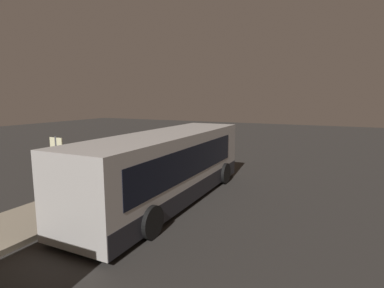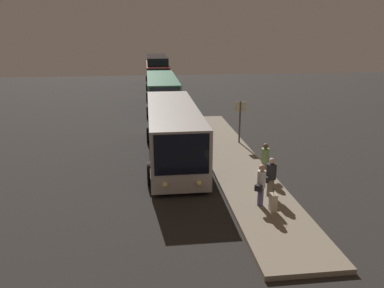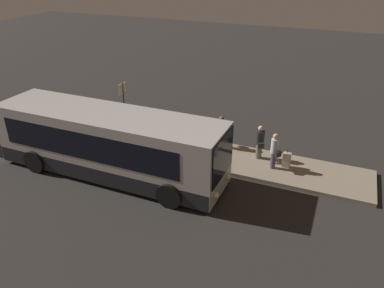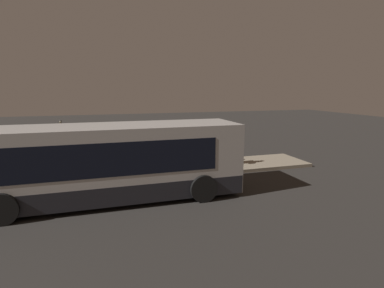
{
  "view_description": "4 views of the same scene",
  "coord_description": "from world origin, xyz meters",
  "px_view_note": "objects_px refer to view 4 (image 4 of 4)",
  "views": [
    {
      "loc": [
        -11.22,
        -6.32,
        4.24
      ],
      "look_at": [
        2.79,
        0.44,
        1.87
      ],
      "focal_mm": 28.0,
      "sensor_mm": 36.0,
      "label": 1
    },
    {
      "loc": [
        18.5,
        -1.45,
        6.7
      ],
      "look_at": [
        2.79,
        0.44,
        1.87
      ],
      "focal_mm": 35.0,
      "sensor_mm": 36.0,
      "label": 2
    },
    {
      "loc": [
        8.09,
        -11.91,
        8.73
      ],
      "look_at": [
        2.79,
        0.44,
        1.87
      ],
      "focal_mm": 35.0,
      "sensor_mm": 36.0,
      "label": 3
    },
    {
      "loc": [
        -0.91,
        -11.52,
        4.19
      ],
      "look_at": [
        2.79,
        0.44,
        1.87
      ],
      "focal_mm": 28.0,
      "sensor_mm": 36.0,
      "label": 4
    }
  ],
  "objects_px": {
    "bus_lead": "(104,164)",
    "passenger_with_bags": "(176,148)",
    "sign_post": "(62,139)",
    "suitcase": "(238,156)",
    "passenger_waiting": "(232,148)",
    "passenger_boarding": "(213,147)"
  },
  "relations": [
    {
      "from": "passenger_boarding",
      "to": "sign_post",
      "type": "xyz_separation_m",
      "value": [
        -7.62,
        0.58,
        0.75
      ]
    },
    {
      "from": "passenger_waiting",
      "to": "suitcase",
      "type": "xyz_separation_m",
      "value": [
        0.52,
        0.33,
        -0.57
      ]
    },
    {
      "from": "passenger_boarding",
      "to": "passenger_waiting",
      "type": "relative_size",
      "value": 0.97
    },
    {
      "from": "passenger_waiting",
      "to": "passenger_with_bags",
      "type": "xyz_separation_m",
      "value": [
        -2.82,
        1.06,
        -0.04
      ]
    },
    {
      "from": "sign_post",
      "to": "passenger_waiting",
      "type": "bearing_deg",
      "value": -8.32
    },
    {
      "from": "bus_lead",
      "to": "suitcase",
      "type": "bearing_deg",
      "value": 24.52
    },
    {
      "from": "passenger_boarding",
      "to": "passenger_waiting",
      "type": "height_order",
      "value": "passenger_waiting"
    },
    {
      "from": "bus_lead",
      "to": "sign_post",
      "type": "xyz_separation_m",
      "value": [
        -1.86,
        4.14,
        0.38
      ]
    },
    {
      "from": "suitcase",
      "to": "sign_post",
      "type": "relative_size",
      "value": 0.37
    },
    {
      "from": "passenger_with_bags",
      "to": "sign_post",
      "type": "relative_size",
      "value": 0.64
    },
    {
      "from": "bus_lead",
      "to": "sign_post",
      "type": "relative_size",
      "value": 4.09
    },
    {
      "from": "passenger_waiting",
      "to": "suitcase",
      "type": "height_order",
      "value": "passenger_waiting"
    },
    {
      "from": "passenger_boarding",
      "to": "passenger_with_bags",
      "type": "height_order",
      "value": "passenger_boarding"
    },
    {
      "from": "passenger_boarding",
      "to": "sign_post",
      "type": "relative_size",
      "value": 0.64
    },
    {
      "from": "bus_lead",
      "to": "passenger_with_bags",
      "type": "height_order",
      "value": "bus_lead"
    },
    {
      "from": "passenger_waiting",
      "to": "suitcase",
      "type": "bearing_deg",
      "value": 160.88
    },
    {
      "from": "passenger_waiting",
      "to": "passenger_with_bags",
      "type": "distance_m",
      "value": 3.01
    },
    {
      "from": "passenger_waiting",
      "to": "sign_post",
      "type": "bearing_deg",
      "value": -60.16
    },
    {
      "from": "passenger_with_bags",
      "to": "suitcase",
      "type": "bearing_deg",
      "value": 4.05
    },
    {
      "from": "passenger_waiting",
      "to": "sign_post",
      "type": "xyz_separation_m",
      "value": [
        -8.44,
        1.23,
        0.7
      ]
    },
    {
      "from": "suitcase",
      "to": "sign_post",
      "type": "height_order",
      "value": "sign_post"
    },
    {
      "from": "passenger_boarding",
      "to": "suitcase",
      "type": "height_order",
      "value": "passenger_boarding"
    }
  ]
}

